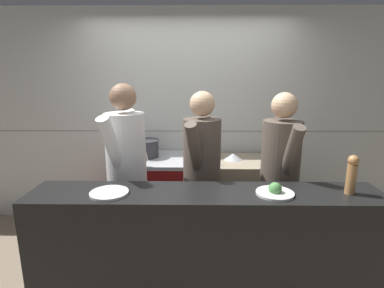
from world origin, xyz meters
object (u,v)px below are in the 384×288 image
(stock_pot, at_px, (146,148))
(plated_dish_appetiser, at_px, (275,191))
(oven_range, at_px, (152,195))
(chef_head_cook, at_px, (127,170))
(chef_sous, at_px, (202,172))
(pepper_mill, at_px, (352,174))
(chefs_knife, at_px, (204,162))
(plated_dish_main, at_px, (109,193))
(mixing_bowl_steel, at_px, (233,156))
(chef_line, at_px, (279,176))

(stock_pot, bearing_deg, plated_dish_appetiser, -48.27)
(oven_range, bearing_deg, chef_head_cook, -99.47)
(chef_sous, bearing_deg, chef_head_cook, -156.95)
(pepper_mill, bearing_deg, plated_dish_appetiser, -178.20)
(chefs_knife, relative_size, chef_head_cook, 0.20)
(plated_dish_main, xyz_separation_m, chef_head_cook, (-0.00, 0.57, -0.02))
(mixing_bowl_steel, bearing_deg, chef_sous, -119.66)
(stock_pot, bearing_deg, chefs_knife, -11.82)
(plated_dish_appetiser, bearing_deg, mixing_bowl_steel, 96.64)
(plated_dish_main, relative_size, chef_head_cook, 0.16)
(chef_sous, bearing_deg, oven_range, 151.21)
(chef_head_cook, distance_m, chef_sous, 0.69)
(chefs_knife, distance_m, chef_line, 0.91)
(oven_range, distance_m, plated_dish_appetiser, 1.74)
(chefs_knife, distance_m, pepper_mill, 1.55)
(chef_line, bearing_deg, chef_head_cook, 173.13)
(plated_dish_main, distance_m, pepper_mill, 1.76)
(plated_dish_main, distance_m, chef_line, 1.50)
(chef_sous, xyz_separation_m, chef_line, (0.70, -0.08, -0.00))
(stock_pot, xyz_separation_m, plated_dish_main, (-0.06, -1.30, -0.01))
(chef_sous, bearing_deg, chefs_knife, 105.07)
(stock_pot, relative_size, mixing_bowl_steel, 1.36)
(stock_pot, relative_size, chef_sous, 0.18)
(chef_sous, bearing_deg, pepper_mill, -11.13)
(mixing_bowl_steel, height_order, chefs_knife, mixing_bowl_steel)
(plated_dish_appetiser, bearing_deg, chef_sous, 129.97)
(chefs_knife, xyz_separation_m, chef_sous, (-0.03, -0.53, 0.06))
(oven_range, relative_size, pepper_mill, 3.10)
(plated_dish_main, bearing_deg, plated_dish_appetiser, 0.51)
(mixing_bowl_steel, relative_size, chef_head_cook, 0.12)
(oven_range, xyz_separation_m, plated_dish_appetiser, (1.09, -1.24, 0.56))
(pepper_mill, xyz_separation_m, chef_sous, (-1.07, 0.60, -0.20))
(oven_range, xyz_separation_m, chef_sous, (0.58, -0.62, 0.49))
(chefs_knife, bearing_deg, oven_range, 171.41)
(oven_range, relative_size, plated_dish_appetiser, 3.32)
(oven_range, distance_m, chefs_knife, 0.75)
(chefs_knife, distance_m, plated_dish_main, 1.37)
(oven_range, bearing_deg, pepper_mill, -36.63)
(stock_pot, xyz_separation_m, chef_line, (1.33, -0.74, -0.07))
(oven_range, height_order, chefs_knife, oven_range)
(chef_head_cook, height_order, chef_line, chef_head_cook)
(pepper_mill, bearing_deg, plated_dish_main, -179.09)
(plated_dish_appetiser, relative_size, chef_head_cook, 0.16)
(stock_pot, xyz_separation_m, mixing_bowl_steel, (1.00, -0.01, -0.10))
(plated_dish_appetiser, bearing_deg, oven_range, 131.48)
(stock_pot, xyz_separation_m, chef_head_cook, (-0.06, -0.72, -0.03))
(plated_dish_main, height_order, chef_head_cook, chef_head_cook)
(pepper_mill, relative_size, chef_head_cook, 0.17)
(oven_range, height_order, plated_dish_appetiser, plated_dish_appetiser)
(mixing_bowl_steel, bearing_deg, oven_range, -178.04)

